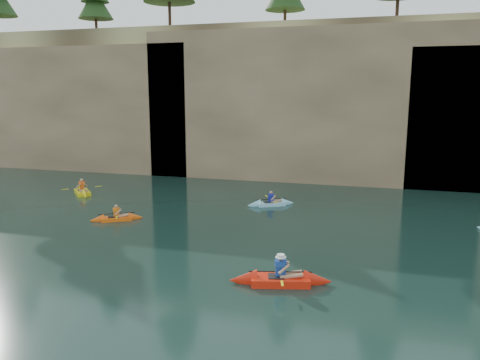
# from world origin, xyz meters

# --- Properties ---
(ground) EXTENTS (160.00, 160.00, 0.00)m
(ground) POSITION_xyz_m (0.00, 0.00, 0.00)
(ground) COLOR black
(ground) RESTS_ON ground
(cliff) EXTENTS (70.00, 16.00, 12.00)m
(cliff) POSITION_xyz_m (0.00, 30.00, 6.00)
(cliff) COLOR tan
(cliff) RESTS_ON ground
(cliff_slab_west) EXTENTS (26.00, 2.40, 10.56)m
(cliff_slab_west) POSITION_xyz_m (-20.00, 22.60, 5.28)
(cliff_slab_west) COLOR tan
(cliff_slab_west) RESTS_ON ground
(cliff_slab_center) EXTENTS (24.00, 2.40, 11.40)m
(cliff_slab_center) POSITION_xyz_m (2.00, 22.60, 5.70)
(cliff_slab_center) COLOR tan
(cliff_slab_center) RESTS_ON ground
(sea_cave_west) EXTENTS (4.50, 1.00, 4.00)m
(sea_cave_west) POSITION_xyz_m (-18.00, 21.95, 2.00)
(sea_cave_west) COLOR black
(sea_cave_west) RESTS_ON ground
(sea_cave_center) EXTENTS (3.50, 1.00, 3.20)m
(sea_cave_center) POSITION_xyz_m (-4.00, 21.95, 1.60)
(sea_cave_center) COLOR black
(sea_cave_center) RESTS_ON ground
(sea_cave_east) EXTENTS (5.00, 1.00, 4.50)m
(sea_cave_east) POSITION_xyz_m (10.00, 21.95, 2.25)
(sea_cave_east) COLOR black
(sea_cave_east) RESTS_ON ground
(main_kayaker) EXTENTS (3.67, 2.37, 1.33)m
(main_kayaker) POSITION_xyz_m (4.01, 3.22, 0.18)
(main_kayaker) COLOR red
(main_kayaker) RESTS_ON ground
(kayaker_orange) EXTENTS (2.65, 1.94, 1.03)m
(kayaker_orange) POSITION_xyz_m (-5.75, 8.91, 0.13)
(kayaker_orange) COLOR #FF6010
(kayaker_orange) RESTS_ON ground
(kayaker_yellow) EXTENTS (2.69, 2.78, 1.27)m
(kayaker_yellow) POSITION_xyz_m (-11.20, 13.90, 0.16)
(kayaker_yellow) COLOR yellow
(kayaker_yellow) RESTS_ON ground
(kayaker_ltblue_mid) EXTENTS (2.80, 2.00, 1.08)m
(kayaker_ltblue_mid) POSITION_xyz_m (1.26, 14.27, 0.13)
(kayaker_ltblue_mid) COLOR #98E2FF
(kayaker_ltblue_mid) RESTS_ON ground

